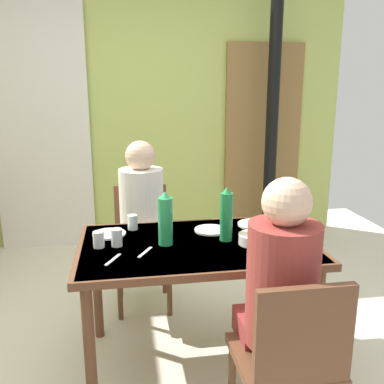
% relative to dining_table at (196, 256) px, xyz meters
% --- Properties ---
extents(ground_plane, '(5.78, 5.78, 0.00)m').
position_rel_dining_table_xyz_m(ground_plane, '(-0.37, -0.07, -0.65)').
color(ground_plane, silver).
extents(wall_back, '(4.50, 0.10, 2.80)m').
position_rel_dining_table_xyz_m(wall_back, '(-0.37, 2.15, 0.75)').
color(wall_back, '#BCCF66').
rests_on(wall_back, ground_plane).
extents(door_wooden, '(0.80, 0.05, 2.00)m').
position_rel_dining_table_xyz_m(door_wooden, '(1.07, 2.07, 0.35)').
color(door_wooden, olive).
rests_on(door_wooden, ground_plane).
extents(stove_pipe_column, '(0.12, 0.12, 2.80)m').
position_rel_dining_table_xyz_m(stove_pipe_column, '(1.07, 1.80, 0.75)').
color(stove_pipe_column, black).
rests_on(stove_pipe_column, ground_plane).
extents(curtain_panel, '(0.90, 0.03, 2.35)m').
position_rel_dining_table_xyz_m(curtain_panel, '(-1.14, 2.05, 0.52)').
color(curtain_panel, white).
rests_on(curtain_panel, ground_plane).
extents(dining_table, '(1.29, 0.81, 0.73)m').
position_rel_dining_table_xyz_m(dining_table, '(0.00, 0.00, 0.00)').
color(dining_table, brown).
rests_on(dining_table, ground_plane).
extents(chair_near_diner, '(0.40, 0.40, 0.87)m').
position_rel_dining_table_xyz_m(chair_near_diner, '(0.25, -0.76, -0.15)').
color(chair_near_diner, brown).
rests_on(chair_near_diner, ground_plane).
extents(chair_far_diner, '(0.40, 0.40, 0.87)m').
position_rel_dining_table_xyz_m(chair_far_diner, '(-0.27, 0.76, -0.15)').
color(chair_far_diner, brown).
rests_on(chair_far_diner, ground_plane).
extents(person_near_diner, '(0.30, 0.37, 0.77)m').
position_rel_dining_table_xyz_m(person_near_diner, '(0.25, -0.62, 0.13)').
color(person_near_diner, maroon).
rests_on(person_near_diner, ground_plane).
extents(person_far_diner, '(0.30, 0.37, 0.77)m').
position_rel_dining_table_xyz_m(person_far_diner, '(-0.27, 0.62, 0.13)').
color(person_far_diner, silver).
rests_on(person_far_diner, ground_plane).
extents(water_bottle_green_near, '(0.08, 0.08, 0.30)m').
position_rel_dining_table_xyz_m(water_bottle_green_near, '(-0.17, 0.00, 0.22)').
color(water_bottle_green_near, '#269D56').
rests_on(water_bottle_green_near, dining_table).
extents(water_bottle_green_far, '(0.07, 0.07, 0.31)m').
position_rel_dining_table_xyz_m(water_bottle_green_far, '(0.17, 0.01, 0.22)').
color(water_bottle_green_far, '#1D8646').
rests_on(water_bottle_green_far, dining_table).
extents(serving_bowl_center, '(0.17, 0.17, 0.05)m').
position_rel_dining_table_xyz_m(serving_bowl_center, '(0.31, -0.07, 0.11)').
color(serving_bowl_center, silver).
rests_on(serving_bowl_center, dining_table).
extents(dinner_plate_near_left, '(0.19, 0.19, 0.01)m').
position_rel_dining_table_xyz_m(dinner_plate_near_left, '(-0.48, 0.20, 0.09)').
color(dinner_plate_near_left, white).
rests_on(dinner_plate_near_left, dining_table).
extents(dinner_plate_near_right, '(0.22, 0.22, 0.01)m').
position_rel_dining_table_xyz_m(dinner_plate_near_right, '(0.41, 0.23, 0.09)').
color(dinner_plate_near_right, white).
rests_on(dinner_plate_near_right, dining_table).
extents(dinner_plate_far_center, '(0.19, 0.19, 0.01)m').
position_rel_dining_table_xyz_m(dinner_plate_far_center, '(0.12, 0.17, 0.09)').
color(dinner_plate_far_center, white).
rests_on(dinner_plate_far_center, dining_table).
extents(drinking_glass_by_near_diner, '(0.06, 0.06, 0.09)m').
position_rel_dining_table_xyz_m(drinking_glass_by_near_diner, '(-0.34, 0.28, 0.12)').
color(drinking_glass_by_near_diner, silver).
rests_on(drinking_glass_by_near_diner, dining_table).
extents(drinking_glass_by_far_diner, '(0.06, 0.06, 0.10)m').
position_rel_dining_table_xyz_m(drinking_glass_by_far_diner, '(-0.43, 0.02, 0.13)').
color(drinking_glass_by_far_diner, silver).
rests_on(drinking_glass_by_far_diner, dining_table).
extents(drinking_glass_spare_center, '(0.06, 0.06, 0.09)m').
position_rel_dining_table_xyz_m(drinking_glass_spare_center, '(-0.53, 0.01, 0.12)').
color(drinking_glass_spare_center, silver).
rests_on(drinking_glass_spare_center, dining_table).
extents(cutlery_knife_near, '(0.08, 0.14, 0.00)m').
position_rel_dining_table_xyz_m(cutlery_knife_near, '(-0.45, -0.17, 0.08)').
color(cutlery_knife_near, silver).
rests_on(cutlery_knife_near, dining_table).
extents(cutlery_fork_near, '(0.09, 0.14, 0.00)m').
position_rel_dining_table_xyz_m(cutlery_fork_near, '(-0.29, -0.10, 0.08)').
color(cutlery_fork_near, silver).
rests_on(cutlery_fork_near, dining_table).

